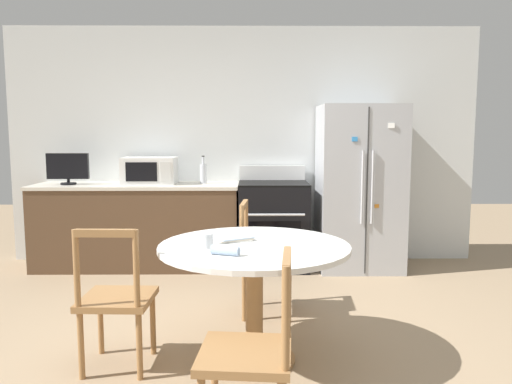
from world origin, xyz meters
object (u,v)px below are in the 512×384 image
Objects in this scene: dining_chair_left at (116,300)px; dining_chair_far at (264,260)px; countertop_tv at (68,168)px; dining_chair_near at (252,354)px; refrigerator at (359,188)px; candle_glass at (206,242)px; oven_range at (273,224)px; counter_bottle at (203,173)px; microwave at (150,170)px.

dining_chair_far is at bearing 47.04° from dining_chair_left.
countertop_tv is 0.48× the size of dining_chair_near.
dining_chair_near and dining_chair_far have the same top height.
refrigerator is 3.28m from dining_chair_near.
dining_chair_far is at bearing -127.42° from refrigerator.
refrigerator reaches higher than candle_glass.
oven_range reaches higher than dining_chair_near.
refrigerator reaches higher than dining_chair_left.
oven_range is 0.94m from counter_bottle.
microwave is 1.87× the size of counter_bottle.
counter_bottle is at bearing 172.20° from oven_range.
oven_range is 2.25m from countertop_tv.
countertop_tv reaches higher than candle_glass.
refrigerator reaches higher than countertop_tv.
countertop_tv is 2.85m from candle_glass.
counter_bottle is 2.51m from dining_chair_left.
oven_range is 1.40m from dining_chair_far.
oven_range is 1.44m from microwave.
counter_bottle is (1.41, 0.11, -0.07)m from countertop_tv.
microwave is at bearing 6.01° from countertop_tv.
dining_chair_left is (-0.92, -0.93, 0.00)m from dining_chair_far.
microwave is 6.44× the size of candle_glass.
countertop_tv reaches higher than oven_range.
countertop_tv is at bearing -119.49° from dining_chair_far.
microwave is 0.62× the size of dining_chair_left.
countertop_tv is at bearing 37.45° from dining_chair_near.
refrigerator is 1.92× the size of dining_chair_near.
refrigerator is 2.69m from candle_glass.
dining_chair_near is 1.00× the size of dining_chair_left.
dining_chair_left is at bearing -130.66° from refrigerator.
microwave is at bearing 98.24° from dining_chair_left.
countertop_tv reaches higher than microwave.
dining_chair_left is at bearing -83.72° from microwave.
dining_chair_far is 1.00× the size of dining_chair_left.
countertop_tv is at bearing 117.54° from dining_chair_left.
candle_glass is at bearing 2.87° from dining_chair_left.
dining_chair_left is at bearing -97.21° from counter_bottle.
dining_chair_near is 1.68m from dining_chair_far.
candle_glass is at bearing -54.22° from countertop_tv.
candle_glass is (-0.37, -0.92, 0.36)m from dining_chair_far.
dining_chair_near is at bearing -40.53° from dining_chair_left.
candle_glass is at bearing -84.19° from counter_bottle.
candle_glass is at bearing -121.81° from refrigerator.
dining_chair_far is (0.10, 1.68, 0.00)m from dining_chair_near.
countertop_tv reaches higher than counter_bottle.
dining_chair_left is at bearing -40.16° from dining_chair_far.
oven_range is 1.93× the size of microwave.
dining_chair_left is 10.39× the size of candle_glass.
counter_bottle is (0.57, 0.03, -0.03)m from microwave.
counter_bottle reaches higher than dining_chair_far.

